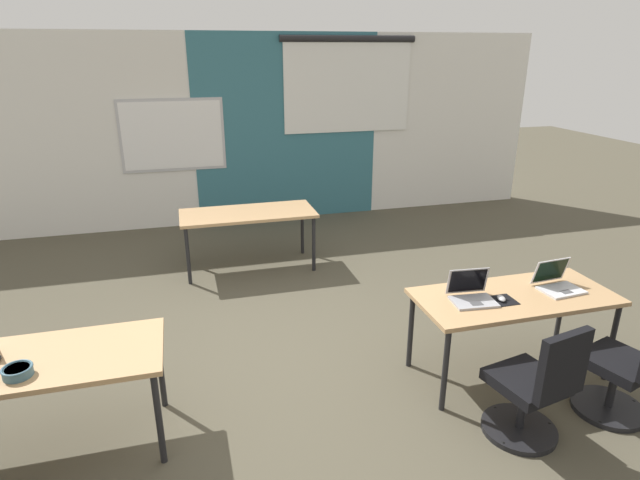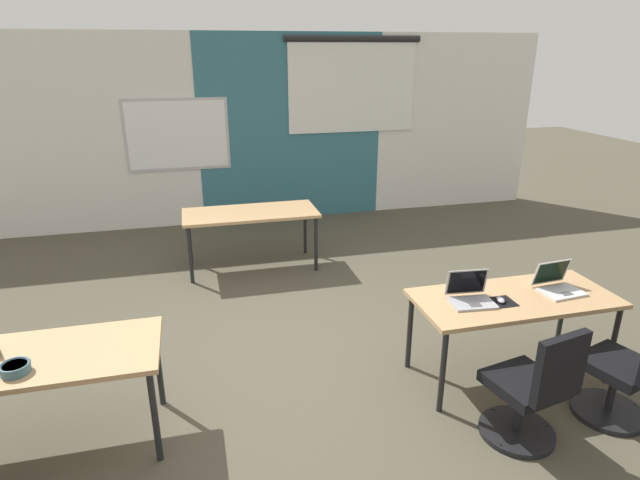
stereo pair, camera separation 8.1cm
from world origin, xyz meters
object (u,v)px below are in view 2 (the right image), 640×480
object	(u,v)px
desk_far_center	(250,216)
laptop_near_right_end	(558,285)
laptop_near_right_inner	(470,295)
snack_bowl	(15,368)
desk_near_right	(514,303)
mouse_near_right_inner	(501,300)
chair_near_right_end	(627,375)
desk_near_left	(31,365)
chair_near_right_inner	(531,395)

from	to	relation	value
desk_far_center	laptop_near_right_end	world-z (taller)	laptop_near_right_end
laptop_near_right_inner	snack_bowl	xyz separation A→B (m)	(-3.14, -0.19, -0.01)
desk_far_center	snack_bowl	world-z (taller)	snack_bowl
desk_far_center	snack_bowl	size ratio (longest dim) A/B	9.01
desk_near_right	desk_far_center	xyz separation A→B (m)	(-1.75, 2.80, 0.00)
desk_near_right	snack_bowl	world-z (taller)	snack_bowl
desk_near_right	laptop_near_right_inner	bearing A→B (deg)	178.20
snack_bowl	laptop_near_right_end	bearing A→B (deg)	2.68
mouse_near_right_inner	chair_near_right_end	size ratio (longest dim) A/B	0.12
desk_far_center	mouse_near_right_inner	size ratio (longest dim) A/B	14.45
desk_near_left	chair_near_right_end	size ratio (longest dim) A/B	1.74
desk_near_right	mouse_near_right_inner	distance (m)	0.20
chair_near_right_inner	snack_bowl	bearing A→B (deg)	-21.13
desk_near_left	desk_far_center	size ratio (longest dim) A/B	1.00
desk_near_right	laptop_near_right_inner	world-z (taller)	laptop_near_right_inner
mouse_near_right_inner	snack_bowl	bearing A→B (deg)	-178.09
mouse_near_right_inner	snack_bowl	world-z (taller)	snack_bowl
desk_far_center	laptop_near_right_inner	world-z (taller)	laptop_near_right_inner
desk_near_right	desk_far_center	distance (m)	3.30
desk_near_left	laptop_near_right_end	xyz separation A→B (m)	(3.90, 0.01, 0.11)
desk_far_center	snack_bowl	xyz separation A→B (m)	(-1.78, -2.97, 0.10)
desk_near_left	desk_far_center	xyz separation A→B (m)	(1.75, 2.80, 0.00)
mouse_near_right_inner	chair_near_right_inner	size ratio (longest dim) A/B	0.12
desk_near_right	mouse_near_right_inner	xyz separation A→B (m)	(-0.17, -0.06, 0.08)
desk_near_left	chair_near_right_inner	xyz separation A→B (m)	(3.19, -0.73, -0.28)
laptop_near_right_inner	chair_near_right_end	distance (m)	1.20
chair_near_right_inner	mouse_near_right_inner	bearing A→B (deg)	-113.24
chair_near_right_inner	snack_bowl	distance (m)	3.29
laptop_near_right_end	snack_bowl	size ratio (longest dim) A/B	2.00
desk_near_left	snack_bowl	world-z (taller)	snack_bowl
snack_bowl	mouse_near_right_inner	bearing A→B (deg)	1.91
desk_near_right	chair_near_right_inner	world-z (taller)	chair_near_right_inner
chair_near_right_end	mouse_near_right_inner	bearing A→B (deg)	-61.57
desk_near_right	snack_bowl	distance (m)	3.54
desk_far_center	laptop_near_right_end	bearing A→B (deg)	-52.43
desk_near_left	mouse_near_right_inner	world-z (taller)	mouse_near_right_inner
desk_far_center	chair_near_right_end	distance (m)	4.17
desk_near_left	desk_far_center	bearing A→B (deg)	57.99
mouse_near_right_inner	chair_near_right_inner	distance (m)	0.78
chair_near_right_inner	snack_bowl	world-z (taller)	chair_near_right_inner
laptop_near_right_inner	mouse_near_right_inner	bearing A→B (deg)	-12.86
mouse_near_right_inner	chair_near_right_inner	world-z (taller)	chair_near_right_inner
laptop_near_right_inner	chair_near_right_inner	bearing A→B (deg)	-78.54
desk_near_left	mouse_near_right_inner	size ratio (longest dim) A/B	14.45
mouse_near_right_inner	chair_near_right_inner	bearing A→B (deg)	-101.95
laptop_near_right_inner	laptop_near_right_end	xyz separation A→B (m)	(0.78, -0.00, -0.00)
chair_near_right_end	laptop_near_right_end	bearing A→B (deg)	-99.81
mouse_near_right_inner	chair_near_right_end	distance (m)	0.99
desk_far_center	chair_near_right_inner	xyz separation A→B (m)	(1.44, -3.53, -0.28)
chair_near_right_end	laptop_near_right_inner	bearing A→B (deg)	-56.30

